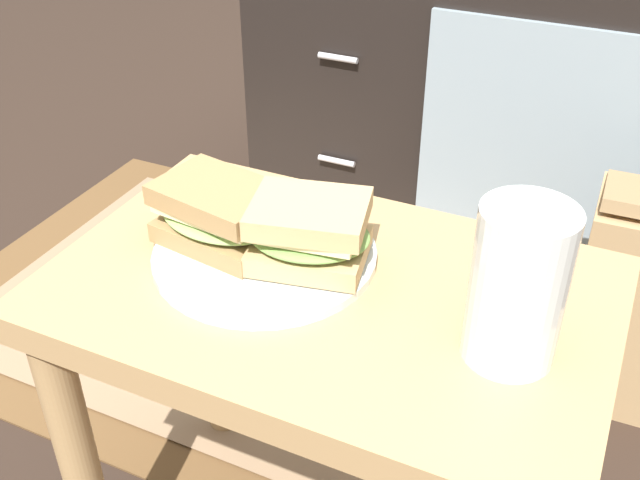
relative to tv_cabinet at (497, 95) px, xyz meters
The scene contains 8 objects.
side_table 0.95m from the tv_cabinet, 87.53° to the right, with size 0.56×0.36×0.46m.
tv_cabinet is the anchor object (origin of this frame).
area_rug 0.69m from the tv_cabinet, 122.48° to the right, with size 1.09×0.82×0.01m.
plate 0.95m from the tv_cabinet, 92.29° to the right, with size 0.23×0.23×0.01m, color silver.
sandwich_front 0.97m from the tv_cabinet, 95.37° to the right, with size 0.15×0.11×0.07m.
sandwich_back 0.96m from the tv_cabinet, 89.18° to the right, with size 0.14×0.12×0.07m.
beer_glass 1.03m from the tv_cabinet, 76.95° to the right, with size 0.08×0.08×0.15m.
paper_bag 0.58m from the tv_cabinet, 52.26° to the right, with size 0.19×0.16×0.38m.
Camera 1 is at (0.25, -0.55, 0.91)m, focal length 42.32 mm.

